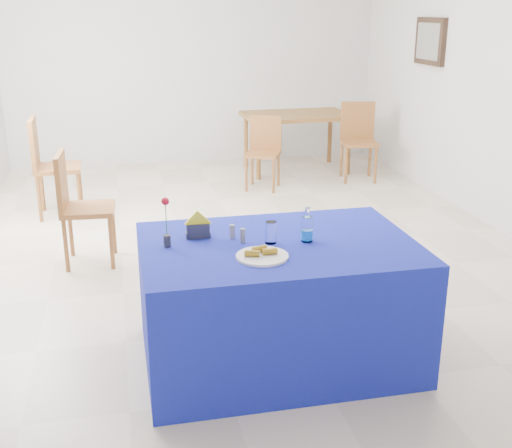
{
  "coord_description": "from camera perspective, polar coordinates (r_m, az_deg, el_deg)",
  "views": [
    {
      "loc": [
        -1.07,
        -5.35,
        2.06
      ],
      "look_at": [
        -0.35,
        -2.05,
        0.92
      ],
      "focal_mm": 45.0,
      "sensor_mm": 36.0,
      "label": 1
    }
  ],
  "objects": [
    {
      "name": "floor",
      "position": [
        5.83,
        -0.91,
        -2.03
      ],
      "size": [
        7.0,
        7.0,
        0.0
      ],
      "primitive_type": "plane",
      "color": "beige",
      "rests_on": "ground"
    },
    {
      "name": "room_shell",
      "position": [
        5.46,
        -1.01,
        15.39
      ],
      "size": [
        7.0,
        7.0,
        7.0
      ],
      "color": "silver",
      "rests_on": "ground"
    },
    {
      "name": "picture_frame",
      "position": [
        7.81,
        15.24,
        15.4
      ],
      "size": [
        0.06,
        0.64,
        0.52
      ],
      "primitive_type": "cube",
      "color": "black",
      "rests_on": "room_shell"
    },
    {
      "name": "picture_art",
      "position": [
        7.8,
        15.07,
        15.41
      ],
      "size": [
        0.02,
        0.52,
        0.4
      ],
      "primitive_type": "cube",
      "color": "#998C66",
      "rests_on": "room_shell"
    },
    {
      "name": "plate",
      "position": [
        3.52,
        0.55,
        -2.89
      ],
      "size": [
        0.29,
        0.29,
        0.01
      ],
      "primitive_type": "cylinder",
      "color": "silver",
      "rests_on": "blue_table"
    },
    {
      "name": "drinking_glass",
      "position": [
        3.71,
        1.33,
        -0.76
      ],
      "size": [
        0.07,
        0.07,
        0.13
      ],
      "primitive_type": "cylinder",
      "color": "white",
      "rests_on": "blue_table"
    },
    {
      "name": "salt_shaker",
      "position": [
        3.8,
        -2.13,
        -0.69
      ],
      "size": [
        0.03,
        0.03,
        0.08
      ],
      "primitive_type": "cylinder",
      "color": "slate",
      "rests_on": "blue_table"
    },
    {
      "name": "pepper_shaker",
      "position": [
        3.73,
        -1.19,
        -1.04
      ],
      "size": [
        0.03,
        0.03,
        0.08
      ],
      "primitive_type": "cylinder",
      "color": "slate",
      "rests_on": "blue_table"
    },
    {
      "name": "blue_table",
      "position": [
        3.9,
        1.94,
        -6.89
      ],
      "size": [
        1.6,
        1.1,
        0.76
      ],
      "color": "navy",
      "rests_on": "floor"
    },
    {
      "name": "water_bottle",
      "position": [
        3.75,
        4.55,
        -0.5
      ],
      "size": [
        0.07,
        0.07,
        0.21
      ],
      "color": "white",
      "rests_on": "blue_table"
    },
    {
      "name": "napkin_holder",
      "position": [
        3.82,
        -5.17,
        -0.52
      ],
      "size": [
        0.16,
        0.06,
        0.17
      ],
      "color": "#35353A",
      "rests_on": "blue_table"
    },
    {
      "name": "rose_vase",
      "position": [
        3.67,
        -7.98,
        0.02
      ],
      "size": [
        0.05,
        0.05,
        0.29
      ],
      "color": "#222227",
      "rests_on": "blue_table"
    },
    {
      "name": "oak_table",
      "position": [
        8.49,
        3.63,
        9.25
      ],
      "size": [
        1.39,
        0.91,
        0.76
      ],
      "color": "brown",
      "rests_on": "floor"
    },
    {
      "name": "chair_bg_left",
      "position": [
        7.67,
        0.72,
        6.87
      ],
      "size": [
        0.51,
        0.51,
        0.85
      ],
      "rotation": [
        0.0,
        0.0,
        -0.43
      ],
      "color": "#9C5F2D",
      "rests_on": "floor"
    },
    {
      "name": "chair_bg_right",
      "position": [
        8.17,
        9.08,
        7.79
      ],
      "size": [
        0.5,
        0.5,
        0.95
      ],
      "rotation": [
        0.0,
        0.0,
        -0.19
      ],
      "color": "#9C5F2D",
      "rests_on": "floor"
    },
    {
      "name": "chair_win_a",
      "position": [
        5.5,
        -15.66,
        2.0
      ],
      "size": [
        0.45,
        0.45,
        0.95
      ],
      "rotation": [
        0.0,
        0.0,
        1.52
      ],
      "color": "#9C5F2D",
      "rests_on": "floor"
    },
    {
      "name": "chair_win_b",
      "position": [
        6.88,
        -18.03,
        5.4
      ],
      "size": [
        0.46,
        0.46,
        1.02
      ],
      "rotation": [
        0.0,
        0.0,
        1.59
      ],
      "color": "#9C5F2D",
      "rests_on": "floor"
    },
    {
      "name": "banana_pieces",
      "position": [
        3.52,
        0.41,
        -2.43
      ],
      "size": [
        0.19,
        0.12,
        0.03
      ],
      "color": "gold",
      "rests_on": "plate"
    }
  ]
}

